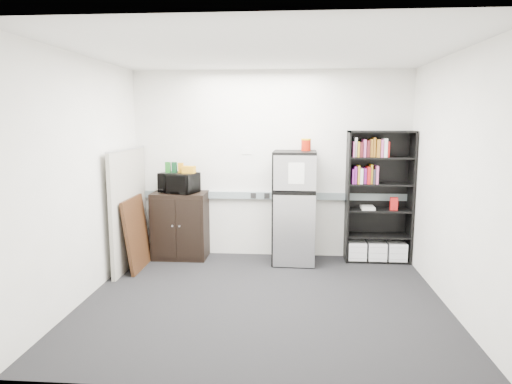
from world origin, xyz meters
TOP-DOWN VIEW (x-y plane):
  - floor at (0.00, 0.00)m, footprint 4.00×4.00m
  - wall_back at (0.00, 1.75)m, footprint 4.00×0.02m
  - wall_right at (2.00, 0.00)m, footprint 0.02×3.50m
  - wall_left at (-2.00, 0.00)m, footprint 0.02×3.50m
  - ceiling at (0.00, 0.00)m, footprint 4.00×3.50m
  - electrical_raceway at (0.00, 1.72)m, footprint 3.92×0.05m
  - wall_note at (-0.35, 1.74)m, footprint 0.14×0.00m
  - bookshelf at (1.53, 1.57)m, footprint 0.90×0.34m
  - cubicle_partition at (-1.90, 1.08)m, footprint 0.06×1.30m
  - cabinet at (-1.30, 1.50)m, footprint 0.77×0.51m
  - microwave at (-1.30, 1.48)m, footprint 0.60×0.50m
  - snack_box_a at (-1.46, 1.52)m, footprint 0.07×0.05m
  - snack_box_b at (-1.37, 1.52)m, footprint 0.07×0.05m
  - snack_box_c at (-1.28, 1.52)m, footprint 0.07×0.05m
  - snack_bag at (-1.15, 1.47)m, footprint 0.19×0.12m
  - refrigerator at (0.35, 1.42)m, footprint 0.61×0.64m
  - coffee_can at (0.50, 1.55)m, footprint 0.14×0.14m
  - framed_poster at (-1.77, 0.98)m, footprint 0.16×0.76m

SIDE VIEW (x-z plane):
  - floor at x=0.00m, z-range 0.00..0.00m
  - cabinet at x=-1.30m, z-range 0.00..0.97m
  - framed_poster at x=-1.77m, z-range 0.00..0.97m
  - refrigerator at x=0.35m, z-range 0.00..1.57m
  - cubicle_partition at x=-1.90m, z-range 0.00..1.62m
  - electrical_raceway at x=0.00m, z-range 0.85..0.95m
  - bookshelf at x=1.53m, z-range -0.01..1.84m
  - microwave at x=-1.30m, z-range 0.97..1.25m
  - snack_bag at x=-1.15m, z-range 1.25..1.35m
  - snack_box_c at x=-1.28m, z-range 1.25..1.39m
  - snack_box_a at x=-1.46m, z-range 1.25..1.40m
  - snack_box_b at x=-1.37m, z-range 1.25..1.40m
  - wall_back at x=0.00m, z-range 0.00..2.70m
  - wall_right at x=2.00m, z-range 0.00..2.70m
  - wall_left at x=-2.00m, z-range 0.00..2.70m
  - wall_note at x=-0.35m, z-range 1.50..1.60m
  - coffee_can at x=0.50m, z-range 1.57..1.76m
  - ceiling at x=0.00m, z-range 2.69..2.71m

